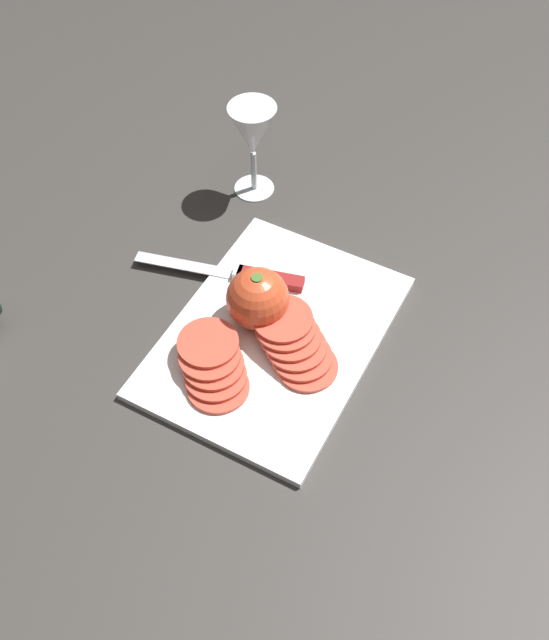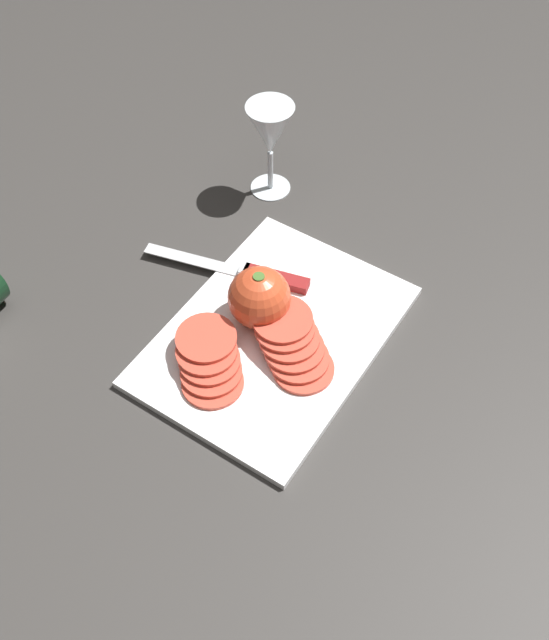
{
  "view_description": "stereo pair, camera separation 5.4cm",
  "coord_description": "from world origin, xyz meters",
  "px_view_note": "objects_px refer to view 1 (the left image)",
  "views": [
    {
      "loc": [
        -0.46,
        -0.28,
        0.85
      ],
      "look_at": [
        0.09,
        0.01,
        0.04
      ],
      "focal_mm": 42.0,
      "sensor_mm": 36.0,
      "label": 1
    },
    {
      "loc": [
        -0.43,
        -0.33,
        0.85
      ],
      "look_at": [
        0.09,
        0.01,
        0.04
      ],
      "focal_mm": 42.0,
      "sensor_mm": 36.0,
      "label": 2
    }
  ],
  "objects_px": {
    "knife": "(254,276)",
    "tomato_slice_stack_far": "(213,365)",
    "whole_tomato": "(258,299)",
    "tomato_slice_stack_near": "(293,342)",
    "wine_glass": "(253,134)"
  },
  "relations": [
    {
      "from": "knife",
      "to": "tomato_slice_stack_far",
      "type": "distance_m",
      "value": 0.17
    },
    {
      "from": "whole_tomato",
      "to": "knife",
      "type": "bearing_deg",
      "value": 33.45
    },
    {
      "from": "tomato_slice_stack_near",
      "to": "knife",
      "type": "bearing_deg",
      "value": 51.59
    },
    {
      "from": "whole_tomato",
      "to": "tomato_slice_stack_near",
      "type": "relative_size",
      "value": 0.62
    },
    {
      "from": "whole_tomato",
      "to": "tomato_slice_stack_far",
      "type": "bearing_deg",
      "value": 175.09
    },
    {
      "from": "tomato_slice_stack_far",
      "to": "tomato_slice_stack_near",
      "type": "bearing_deg",
      "value": -43.58
    },
    {
      "from": "wine_glass",
      "to": "tomato_slice_stack_far",
      "type": "distance_m",
      "value": 0.38
    },
    {
      "from": "wine_glass",
      "to": "tomato_slice_stack_near",
      "type": "relative_size",
      "value": 1.12
    },
    {
      "from": "tomato_slice_stack_near",
      "to": "whole_tomato",
      "type": "bearing_deg",
      "value": 70.12
    },
    {
      "from": "tomato_slice_stack_near",
      "to": "tomato_slice_stack_far",
      "type": "relative_size",
      "value": 1.16
    },
    {
      "from": "knife",
      "to": "tomato_slice_stack_near",
      "type": "bearing_deg",
      "value": 127.3
    },
    {
      "from": "whole_tomato",
      "to": "knife",
      "type": "distance_m",
      "value": 0.08
    },
    {
      "from": "tomato_slice_stack_far",
      "to": "whole_tomato",
      "type": "bearing_deg",
      "value": -4.91
    },
    {
      "from": "wine_glass",
      "to": "whole_tomato",
      "type": "height_order",
      "value": "wine_glass"
    },
    {
      "from": "knife",
      "to": "wine_glass",
      "type": "bearing_deg",
      "value": -75.1
    }
  ]
}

